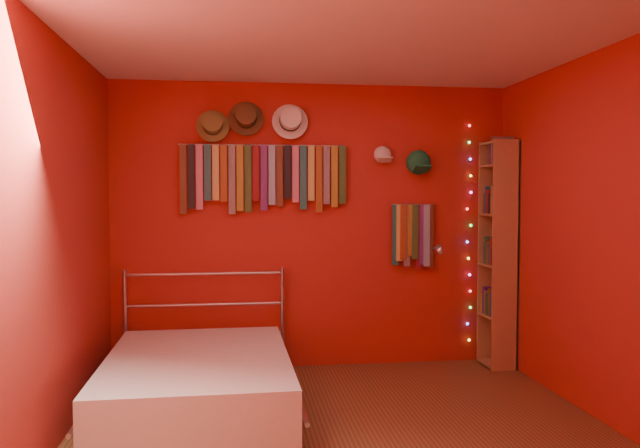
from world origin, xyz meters
name	(u,v)px	position (x,y,z in m)	size (l,w,h in m)	color
ground	(348,442)	(0.00, 0.00, 0.00)	(3.50, 3.50, 0.00)	brown
back_wall	(314,226)	(0.00, 1.75, 1.25)	(3.50, 0.02, 2.50)	#A2201A
right_wall	(616,237)	(1.75, 0.00, 1.25)	(0.02, 3.50, 2.50)	#A2201A
left_wall	(46,242)	(-1.75, 0.00, 1.25)	(0.02, 3.50, 2.50)	#A2201A
ceiling	(349,31)	(0.00, 0.00, 2.50)	(3.50, 3.50, 0.02)	white
tie_rack	(263,174)	(-0.45, 1.68, 1.70)	(1.45, 0.03, 0.60)	#AEAEB2
small_tie_rack	(413,233)	(0.89, 1.69, 1.18)	(0.40, 0.03, 0.58)	#AEAEB2
fedora_olive	(213,125)	(-0.87, 1.66, 2.12)	(0.28, 0.15, 0.28)	olive
fedora_brown	(246,117)	(-0.59, 1.65, 2.19)	(0.30, 0.16, 0.30)	#4F371C
fedora_white	(290,120)	(-0.21, 1.65, 2.17)	(0.31, 0.17, 0.31)	white
cap_white	(382,155)	(0.61, 1.70, 1.88)	(0.17, 0.21, 0.17)	white
cap_green	(418,163)	(0.94, 1.70, 1.81)	(0.20, 0.25, 0.20)	#197240
fairy_lights	(469,234)	(1.42, 1.71, 1.17)	(0.06, 0.02, 1.98)	#FF3333
reading_lamp	(439,250)	(1.07, 1.51, 1.05)	(0.07, 0.31, 0.09)	#AEAEB2
bookshelf	(502,252)	(1.66, 1.53, 1.02)	(0.25, 0.34, 2.00)	#A9704C
bed	(198,380)	(-0.95, 0.71, 0.21)	(1.38, 1.88, 0.90)	#AEAEB2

